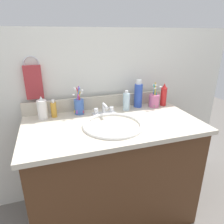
% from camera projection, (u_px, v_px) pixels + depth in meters
% --- Properties ---
extents(ground_plane, '(6.00, 6.00, 0.00)m').
position_uv_depth(ground_plane, '(113.00, 212.00, 1.54)').
color(ground_plane, '#66605B').
extents(vanity_cabinet, '(1.05, 0.54, 0.71)m').
position_uv_depth(vanity_cabinet, '(113.00, 173.00, 1.41)').
color(vanity_cabinet, '#4C2D19').
rests_on(vanity_cabinet, ground_plane).
extents(countertop, '(1.10, 0.59, 0.03)m').
position_uv_depth(countertop, '(113.00, 124.00, 1.28)').
color(countertop, beige).
rests_on(countertop, vanity_cabinet).
extents(backsplash, '(1.10, 0.02, 0.09)m').
position_uv_depth(backsplash, '(101.00, 102.00, 1.51)').
color(backsplash, beige).
rests_on(backsplash, countertop).
extents(back_wall, '(2.20, 0.04, 1.30)m').
position_uv_depth(back_wall, '(99.00, 116.00, 1.62)').
color(back_wall, silver).
rests_on(back_wall, ground_plane).
extents(towel_ring, '(0.10, 0.01, 0.10)m').
position_uv_depth(towel_ring, '(31.00, 63.00, 1.31)').
color(towel_ring, silver).
extents(hand_towel, '(0.11, 0.04, 0.22)m').
position_uv_depth(hand_towel, '(34.00, 82.00, 1.34)').
color(hand_towel, '#A53338').
extents(sink_basin, '(0.37, 0.37, 0.11)m').
position_uv_depth(sink_basin, '(113.00, 130.00, 1.24)').
color(sink_basin, white).
rests_on(sink_basin, countertop).
extents(faucet, '(0.16, 0.10, 0.08)m').
position_uv_depth(faucet, '(104.00, 111.00, 1.39)').
color(faucet, silver).
rests_on(faucet, countertop).
extents(bottle_gel_clear, '(0.05, 0.05, 0.14)m').
position_uv_depth(bottle_gel_clear, '(126.00, 101.00, 1.47)').
color(bottle_gel_clear, silver).
rests_on(bottle_gel_clear, countertop).
extents(bottle_spray_red, '(0.05, 0.05, 0.17)m').
position_uv_depth(bottle_spray_red, '(164.00, 95.00, 1.56)').
color(bottle_spray_red, red).
rests_on(bottle_spray_red, countertop).
extents(bottle_lotion_white, '(0.06, 0.06, 0.15)m').
position_uv_depth(bottle_lotion_white, '(42.00, 109.00, 1.31)').
color(bottle_lotion_white, white).
rests_on(bottle_lotion_white, countertop).
extents(bottle_shampoo_blue, '(0.06, 0.06, 0.21)m').
position_uv_depth(bottle_shampoo_blue, '(138.00, 95.00, 1.52)').
color(bottle_shampoo_blue, '#2D4CB2').
rests_on(bottle_shampoo_blue, countertop).
extents(bottle_oil_amber, '(0.04, 0.04, 0.12)m').
position_uv_depth(bottle_oil_amber, '(54.00, 109.00, 1.34)').
color(bottle_oil_amber, gold).
rests_on(bottle_oil_amber, countertop).
extents(cup_pink, '(0.08, 0.08, 0.19)m').
position_uv_depth(cup_pink, '(154.00, 100.00, 1.54)').
color(cup_pink, '#D16693').
rests_on(cup_pink, countertop).
extents(cup_blue_plastic, '(0.07, 0.08, 0.20)m').
position_uv_depth(cup_blue_plastic, '(79.00, 106.00, 1.39)').
color(cup_blue_plastic, '#3F66B7').
rests_on(cup_blue_plastic, countertop).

